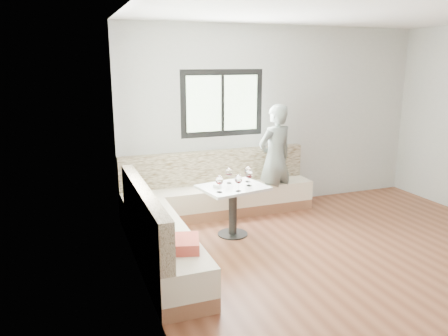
# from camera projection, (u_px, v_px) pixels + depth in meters

# --- Properties ---
(room) EXTENTS (5.01, 5.01, 2.81)m
(room) POSITION_uv_depth(u_px,v_px,m) (372.00, 143.00, 4.67)
(room) COLOR brown
(room) RESTS_ON ground
(banquette) EXTENTS (2.90, 2.80, 0.95)m
(banquette) POSITION_uv_depth(u_px,v_px,m) (197.00, 210.00, 5.82)
(banquette) COLOR brown
(banquette) RESTS_ON ground
(table) EXTENTS (0.93, 0.78, 0.68)m
(table) POSITION_uv_depth(u_px,v_px,m) (233.00, 199.00, 5.73)
(table) COLOR black
(table) RESTS_ON ground
(person) EXTENTS (0.68, 0.53, 1.65)m
(person) POSITION_uv_depth(u_px,v_px,m) (275.00, 159.00, 6.62)
(person) COLOR slate
(person) RESTS_ON ground
(olive_ramekin) EXTENTS (0.11, 0.11, 0.04)m
(olive_ramekin) POSITION_uv_depth(u_px,v_px,m) (217.00, 186.00, 5.64)
(olive_ramekin) COLOR white
(olive_ramekin) RESTS_ON table
(wine_glass_a) EXTENTS (0.10, 0.10, 0.22)m
(wine_glass_a) POSITION_uv_depth(u_px,v_px,m) (219.00, 181.00, 5.39)
(wine_glass_a) COLOR white
(wine_glass_a) RESTS_ON table
(wine_glass_b) EXTENTS (0.10, 0.10, 0.22)m
(wine_glass_b) POSITION_uv_depth(u_px,v_px,m) (238.00, 180.00, 5.44)
(wine_glass_b) COLOR white
(wine_glass_b) RESTS_ON table
(wine_glass_c) EXTENTS (0.10, 0.10, 0.22)m
(wine_glass_c) POSITION_uv_depth(u_px,v_px,m) (249.00, 175.00, 5.68)
(wine_glass_c) COLOR white
(wine_glass_c) RESTS_ON table
(wine_glass_d) EXTENTS (0.10, 0.10, 0.22)m
(wine_glass_d) POSITION_uv_depth(u_px,v_px,m) (229.00, 172.00, 5.79)
(wine_glass_d) COLOR white
(wine_glass_d) RESTS_ON table
(wine_glass_e) EXTENTS (0.10, 0.10, 0.22)m
(wine_glass_e) POSITION_uv_depth(u_px,v_px,m) (248.00, 171.00, 5.87)
(wine_glass_e) COLOR white
(wine_glass_e) RESTS_ON table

